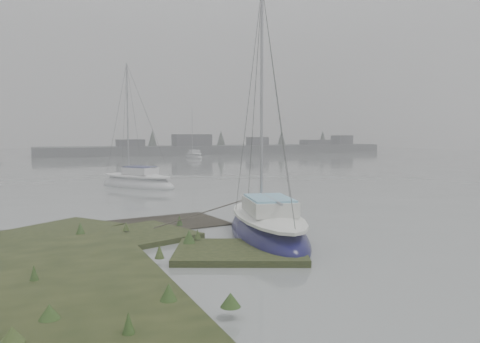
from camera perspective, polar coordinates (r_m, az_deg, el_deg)
name	(u,v)px	position (r m, az deg, el deg)	size (l,w,h in m)	color
ground	(87,173)	(42.23, -18.15, -0.12)	(160.00, 160.00, 0.00)	slate
far_shoreline	(228,149)	(80.24, -1.46, 2.81)	(60.00, 8.00, 4.15)	#4C4F51
sailboat_main	(267,230)	(14.84, 3.33, -7.13)	(3.41, 6.43, 8.65)	#100F3C
sailboat_white	(137,183)	(29.87, -12.39, -1.35)	(4.75, 6.00, 8.28)	silver
sailboat_far_b	(194,156)	(65.12, -5.64, 1.85)	(1.89, 5.31, 7.42)	#ABB0B5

